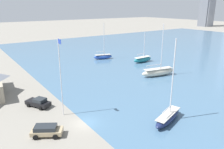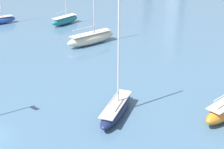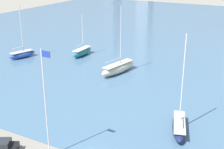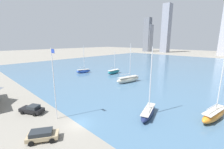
# 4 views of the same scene
# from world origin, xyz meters

# --- Properties ---
(sailboat_teal) EXTENTS (2.02, 7.42, 9.87)m
(sailboat_teal) POSITION_xyz_m (-24.03, 34.53, 0.96)
(sailboat_teal) COLOR #1E757F
(sailboat_teal) RESTS_ON harbor_water
(sailboat_blue) EXTENTS (3.91, 6.97, 12.37)m
(sailboat_blue) POSITION_xyz_m (-35.52, 26.28, 0.90)
(sailboat_blue) COLOR #284CA8
(sailboat_blue) RESTS_ON harbor_water
(sailboat_navy) EXTENTS (4.18, 8.18, 13.34)m
(sailboat_navy) POSITION_xyz_m (7.22, 11.17, 0.86)
(sailboat_navy) COLOR #19234C
(sailboat_navy) RESTS_ON harbor_water
(sailboat_cream) EXTENTS (4.24, 10.16, 13.60)m
(sailboat_cream) POSITION_xyz_m (-10.64, 27.74, 1.10)
(sailboat_cream) COLOR beige
(sailboat_cream) RESTS_ON harbor_water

